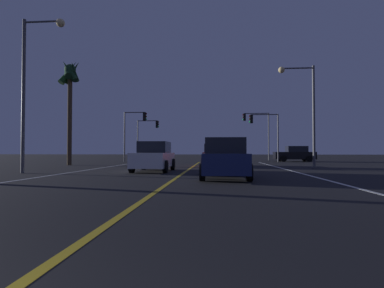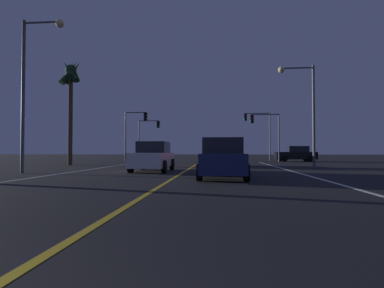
{
  "view_description": "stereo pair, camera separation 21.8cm",
  "coord_description": "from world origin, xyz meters",
  "px_view_note": "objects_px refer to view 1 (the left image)",
  "views": [
    {
      "loc": [
        1.7,
        -0.12,
        1.16
      ],
      "look_at": [
        -0.18,
        23.55,
        1.72
      ],
      "focal_mm": 28.05,
      "sensor_mm": 36.0,
      "label": 1
    },
    {
      "loc": [
        1.92,
        -0.12,
        1.16
      ],
      "look_at": [
        -0.18,
        23.55,
        1.72
      ],
      "focal_mm": 28.05,
      "sensor_mm": 36.0,
      "label": 2
    }
  ],
  "objects_px": {
    "traffic_light_near_left": "(135,125)",
    "palm_tree_left_mid": "(70,81)",
    "traffic_light_far_left": "(148,131)",
    "street_lamp_left_mid": "(33,75)",
    "street_lamp_right_far": "(304,102)",
    "car_oncoming": "(154,157)",
    "car_lead_same_lane": "(225,159)",
    "traffic_light_far_right": "(256,125)",
    "car_crossing_side": "(295,154)",
    "car_ahead_far": "(215,155)",
    "traffic_light_near_right": "(264,126)"
  },
  "relations": [
    {
      "from": "traffic_light_far_right",
      "to": "palm_tree_left_mid",
      "type": "height_order",
      "value": "palm_tree_left_mid"
    },
    {
      "from": "street_lamp_right_far",
      "to": "street_lamp_left_mid",
      "type": "bearing_deg",
      "value": 21.25
    },
    {
      "from": "car_oncoming",
      "to": "traffic_light_near_left",
      "type": "height_order",
      "value": "traffic_light_near_left"
    },
    {
      "from": "traffic_light_near_right",
      "to": "street_lamp_right_far",
      "type": "xyz_separation_m",
      "value": [
        1.08,
        -10.76,
        0.81
      ]
    },
    {
      "from": "car_ahead_far",
      "to": "car_lead_same_lane",
      "type": "relative_size",
      "value": 1.0
    },
    {
      "from": "traffic_light_near_left",
      "to": "palm_tree_left_mid",
      "type": "distance_m",
      "value": 9.22
    },
    {
      "from": "car_lead_same_lane",
      "to": "traffic_light_far_left",
      "type": "height_order",
      "value": "traffic_light_far_left"
    },
    {
      "from": "car_oncoming",
      "to": "street_lamp_right_far",
      "type": "bearing_deg",
      "value": 112.82
    },
    {
      "from": "traffic_light_near_right",
      "to": "palm_tree_left_mid",
      "type": "height_order",
      "value": "palm_tree_left_mid"
    },
    {
      "from": "car_crossing_side",
      "to": "street_lamp_left_mid",
      "type": "bearing_deg",
      "value": 45.81
    },
    {
      "from": "traffic_light_near_right",
      "to": "street_lamp_left_mid",
      "type": "height_order",
      "value": "street_lamp_left_mid"
    },
    {
      "from": "car_crossing_side",
      "to": "palm_tree_left_mid",
      "type": "bearing_deg",
      "value": 25.87
    },
    {
      "from": "car_lead_same_lane",
      "to": "traffic_light_near_left",
      "type": "bearing_deg",
      "value": 25.71
    },
    {
      "from": "traffic_light_near_right",
      "to": "traffic_light_far_left",
      "type": "distance_m",
      "value": 14.62
    },
    {
      "from": "palm_tree_left_mid",
      "to": "car_oncoming",
      "type": "bearing_deg",
      "value": -38.43
    },
    {
      "from": "car_crossing_side",
      "to": "street_lamp_right_far",
      "type": "height_order",
      "value": "street_lamp_right_far"
    },
    {
      "from": "car_oncoming",
      "to": "street_lamp_right_far",
      "type": "height_order",
      "value": "street_lamp_right_far"
    },
    {
      "from": "traffic_light_far_right",
      "to": "street_lamp_right_far",
      "type": "xyz_separation_m",
      "value": [
        1.08,
        -16.26,
        0.24
      ]
    },
    {
      "from": "car_lead_same_lane",
      "to": "traffic_light_far_left",
      "type": "relative_size",
      "value": 0.85
    },
    {
      "from": "car_ahead_far",
      "to": "traffic_light_far_left",
      "type": "xyz_separation_m",
      "value": [
        -8.51,
        14.45,
        2.93
      ]
    },
    {
      "from": "traffic_light_near_left",
      "to": "traffic_light_far_left",
      "type": "height_order",
      "value": "traffic_light_near_left"
    },
    {
      "from": "traffic_light_far_left",
      "to": "car_lead_same_lane",
      "type": "bearing_deg",
      "value": -69.92
    },
    {
      "from": "street_lamp_left_mid",
      "to": "palm_tree_left_mid",
      "type": "height_order",
      "value": "palm_tree_left_mid"
    },
    {
      "from": "car_oncoming",
      "to": "traffic_light_near_left",
      "type": "xyz_separation_m",
      "value": [
        -5.18,
        14.81,
        3.16
      ]
    },
    {
      "from": "traffic_light_far_right",
      "to": "traffic_light_near_left",
      "type": "bearing_deg",
      "value": 21.84
    },
    {
      "from": "traffic_light_near_left",
      "to": "traffic_light_far_left",
      "type": "relative_size",
      "value": 1.07
    },
    {
      "from": "car_crossing_side",
      "to": "traffic_light_far_right",
      "type": "distance_m",
      "value": 6.2
    },
    {
      "from": "car_ahead_far",
      "to": "traffic_light_near_right",
      "type": "bearing_deg",
      "value": -29.34
    },
    {
      "from": "car_oncoming",
      "to": "traffic_light_far_left",
      "type": "relative_size",
      "value": 0.85
    },
    {
      "from": "car_ahead_far",
      "to": "traffic_light_far_right",
      "type": "xyz_separation_m",
      "value": [
        5.03,
        14.45,
        3.5
      ]
    },
    {
      "from": "car_oncoming",
      "to": "street_lamp_left_mid",
      "type": "bearing_deg",
      "value": -71.32
    },
    {
      "from": "car_crossing_side",
      "to": "car_lead_same_lane",
      "type": "xyz_separation_m",
      "value": [
        -8.28,
        -20.83,
        0.0
      ]
    },
    {
      "from": "traffic_light_far_right",
      "to": "traffic_light_far_left",
      "type": "bearing_deg",
      "value": 0.0
    },
    {
      "from": "traffic_light_far_left",
      "to": "street_lamp_left_mid",
      "type": "height_order",
      "value": "street_lamp_left_mid"
    },
    {
      "from": "traffic_light_far_left",
      "to": "street_lamp_left_mid",
      "type": "xyz_separation_m",
      "value": [
        -1.04,
        -22.35,
        1.41
      ]
    },
    {
      "from": "car_crossing_side",
      "to": "street_lamp_right_far",
      "type": "relative_size",
      "value": 0.61
    },
    {
      "from": "traffic_light_far_right",
      "to": "street_lamp_left_mid",
      "type": "distance_m",
      "value": 26.7
    },
    {
      "from": "car_oncoming",
      "to": "car_lead_same_lane",
      "type": "relative_size",
      "value": 1.0
    },
    {
      "from": "car_crossing_side",
      "to": "car_lead_same_lane",
      "type": "distance_m",
      "value": 22.41
    },
    {
      "from": "traffic_light_far_right",
      "to": "car_lead_same_lane",
      "type": "bearing_deg",
      "value": 79.28
    },
    {
      "from": "traffic_light_far_left",
      "to": "street_lamp_right_far",
      "type": "relative_size",
      "value": 0.72
    },
    {
      "from": "car_ahead_far",
      "to": "traffic_light_near_right",
      "type": "xyz_separation_m",
      "value": [
        5.03,
        8.95,
        2.93
      ]
    },
    {
      "from": "traffic_light_near_right",
      "to": "street_lamp_right_far",
      "type": "bearing_deg",
      "value": 95.72
    },
    {
      "from": "palm_tree_left_mid",
      "to": "car_ahead_far",
      "type": "bearing_deg",
      "value": -4.09
    },
    {
      "from": "traffic_light_near_left",
      "to": "palm_tree_left_mid",
      "type": "xyz_separation_m",
      "value": [
        -3.27,
        -8.1,
        2.96
      ]
    },
    {
      "from": "street_lamp_left_mid",
      "to": "traffic_light_near_left",
      "type": "bearing_deg",
      "value": 87.08
    },
    {
      "from": "street_lamp_right_far",
      "to": "palm_tree_left_mid",
      "type": "distance_m",
      "value": 18.42
    },
    {
      "from": "street_lamp_right_far",
      "to": "traffic_light_near_right",
      "type": "bearing_deg",
      "value": -84.28
    },
    {
      "from": "traffic_light_near_left",
      "to": "street_lamp_left_mid",
      "type": "xyz_separation_m",
      "value": [
        -0.86,
        -16.85,
        1.18
      ]
    },
    {
      "from": "car_crossing_side",
      "to": "traffic_light_far_left",
      "type": "distance_m",
      "value": 17.81
    }
  ]
}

